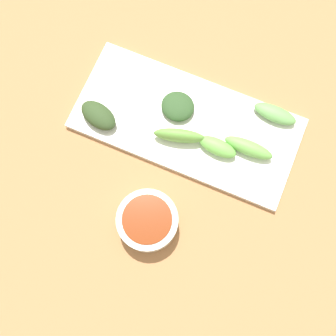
% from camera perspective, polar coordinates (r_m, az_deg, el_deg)
% --- Properties ---
extents(tabletop, '(2.10, 2.10, 0.02)m').
position_cam_1_polar(tabletop, '(0.75, -0.59, 1.03)').
color(tabletop, '#A57146').
rests_on(tabletop, ground).
extents(sauce_bowl, '(0.10, 0.10, 0.05)m').
position_cam_1_polar(sauce_bowl, '(0.70, -2.78, -7.16)').
color(sauce_bowl, silver).
rests_on(sauce_bowl, tabletop).
extents(serving_plate, '(0.18, 0.39, 0.01)m').
position_cam_1_polar(serving_plate, '(0.76, 2.55, 6.04)').
color(serving_plate, white).
rests_on(serving_plate, tabletop).
extents(broccoli_leafy_0, '(0.06, 0.08, 0.03)m').
position_cam_1_polar(broccoli_leafy_0, '(0.75, -9.40, 7.03)').
color(broccoli_leafy_0, '#304523').
rests_on(broccoli_leafy_0, serving_plate).
extents(broccoli_stalk_1, '(0.05, 0.09, 0.03)m').
position_cam_1_polar(broccoli_stalk_1, '(0.72, 1.53, 4.40)').
color(broccoli_stalk_1, '#649E40').
rests_on(broccoli_stalk_1, serving_plate).
extents(broccoli_stalk_2, '(0.03, 0.07, 0.02)m').
position_cam_1_polar(broccoli_stalk_2, '(0.73, 6.70, 2.86)').
color(broccoli_stalk_2, '#6CBA4C').
rests_on(broccoli_stalk_2, serving_plate).
extents(broccoli_stalk_3, '(0.03, 0.09, 0.03)m').
position_cam_1_polar(broccoli_stalk_3, '(0.73, 10.85, 2.70)').
color(broccoli_stalk_3, '#6DB44E').
rests_on(broccoli_stalk_3, serving_plate).
extents(broccoli_stalk_4, '(0.03, 0.08, 0.02)m').
position_cam_1_polar(broccoli_stalk_4, '(0.77, 14.28, 7.11)').
color(broccoli_stalk_4, '#68A456').
rests_on(broccoli_stalk_4, serving_plate).
extents(broccoli_leafy_5, '(0.06, 0.07, 0.02)m').
position_cam_1_polar(broccoli_leafy_5, '(0.75, 1.33, 8.34)').
color(broccoli_leafy_5, '#2E4E27').
rests_on(broccoli_leafy_5, serving_plate).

